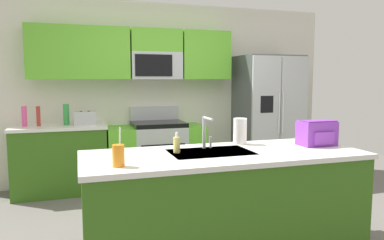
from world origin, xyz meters
TOP-DOWN VIEW (x-y plane):
  - ground_plane at (0.00, 0.00)m, footprint 9.00×9.00m
  - kitchen_wall_unit at (-0.14, 2.08)m, footprint 5.20×0.43m
  - back_counter at (-1.47, 1.80)m, footprint 1.19×0.63m
  - range_oven at (-0.19, 1.80)m, footprint 1.36×0.61m
  - refrigerator at (1.55, 1.73)m, footprint 0.90×0.76m
  - island_counter at (-0.09, -0.49)m, footprint 2.31×0.89m
  - toaster at (-1.14, 1.75)m, footprint 0.28×0.16m
  - pepper_mill at (-1.72, 1.80)m, footprint 0.05×0.05m
  - bottle_green at (-1.38, 1.81)m, footprint 0.07×0.07m
  - bottle_pink at (-1.88, 1.82)m, footprint 0.06×0.06m
  - sink_faucet at (-0.18, -0.30)m, footprint 0.09×0.21m
  - drink_cup_orange at (-0.98, -0.73)m, footprint 0.08×0.08m
  - soap_dispenser at (-0.47, -0.39)m, footprint 0.06×0.06m
  - paper_towel_roll at (0.20, -0.17)m, footprint 0.12×0.12m
  - backpack at (0.84, -0.44)m, footprint 0.32×0.22m

SIDE VIEW (x-z plane):
  - ground_plane at x=0.00m, z-range 0.00..0.00m
  - range_oven at x=-0.19m, z-range -0.11..0.99m
  - back_counter at x=-1.47m, z-range 0.00..0.90m
  - island_counter at x=-0.09m, z-range 0.00..0.90m
  - refrigerator at x=1.55m, z-range 0.00..1.85m
  - soap_dispenser at x=-0.47m, z-range 0.88..1.05m
  - drink_cup_orange at x=-0.98m, z-range 0.84..1.11m
  - toaster at x=-1.14m, z-range 0.90..1.08m
  - backpack at x=0.84m, z-range 0.90..1.13m
  - paper_towel_roll at x=0.20m, z-range 0.90..1.14m
  - pepper_mill at x=-1.72m, z-range 0.90..1.15m
  - bottle_pink at x=-1.88m, z-range 0.90..1.16m
  - bottle_green at x=-1.38m, z-range 0.90..1.18m
  - sink_faucet at x=-0.18m, z-range 0.93..1.21m
  - kitchen_wall_unit at x=-0.14m, z-range 0.17..2.77m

